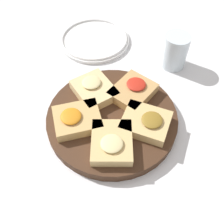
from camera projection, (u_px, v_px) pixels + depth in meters
The scene contains 9 objects.
ground_plane at pixel (112, 121), 0.65m from camera, with size 3.00×3.00×0.00m, color white.
serving_board at pixel (112, 118), 0.64m from camera, with size 0.32×0.32×0.03m, color #422819.
focaccia_slice_0 at pixel (77, 119), 0.61m from camera, with size 0.12×0.13×0.03m.
focaccia_slice_1 at pixel (112, 142), 0.57m from camera, with size 0.14×0.13×0.03m.
focaccia_slice_2 at pixel (146, 122), 0.60m from camera, with size 0.14×0.13×0.03m.
focaccia_slice_3 at pixel (133, 91), 0.66m from camera, with size 0.11×0.12×0.03m.
focaccia_slice_4 at pixel (94, 90), 0.66m from camera, with size 0.11×0.10×0.03m.
plate_left at pixel (94, 39), 0.84m from camera, with size 0.22×0.22×0.02m.
water_glass at pixel (175, 51), 0.74m from camera, with size 0.07×0.07×0.10m, color silver.
Camera 1 is at (0.30, -0.23, 0.53)m, focal length 42.00 mm.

